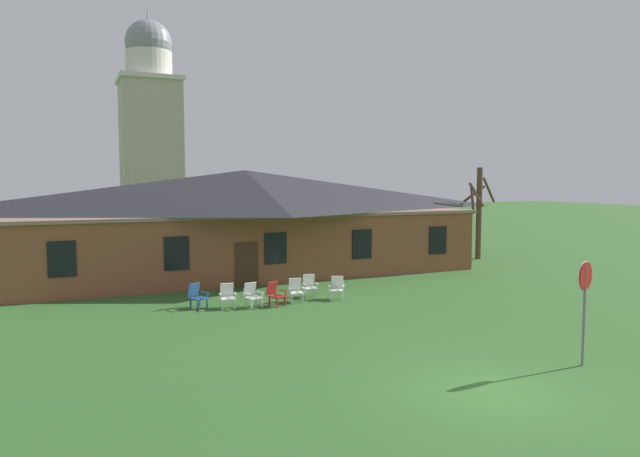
# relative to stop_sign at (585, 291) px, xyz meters

# --- Properties ---
(ground_plane) EXTENTS (200.00, 200.00, 0.00)m
(ground_plane) POSITION_rel_stop_sign_xyz_m (-3.51, -0.63, -2.03)
(ground_plane) COLOR #336028
(brick_building) EXTENTS (24.27, 10.40, 5.58)m
(brick_building) POSITION_rel_stop_sign_xyz_m (-3.51, 19.84, 0.81)
(brick_building) COLOR brown
(brick_building) RESTS_ON ground
(dome_tower) EXTENTS (5.18, 5.18, 19.41)m
(dome_tower) POSITION_rel_stop_sign_xyz_m (-5.84, 40.09, 6.85)
(dome_tower) COLOR #BCB29E
(dome_tower) RESTS_ON ground
(stop_sign) EXTENTS (0.77, 0.29, 2.85)m
(stop_sign) POSITION_rel_stop_sign_xyz_m (0.00, 0.00, 0.00)
(stop_sign) COLOR slate
(stop_sign) RESTS_ON ground
(lawn_chair_by_porch) EXTENTS (0.81, 0.85, 0.96)m
(lawn_chair_by_porch) POSITION_rel_stop_sign_xyz_m (-8.03, 11.36, -1.53)
(lawn_chair_by_porch) COLOR #2D5693
(lawn_chair_by_porch) RESTS_ON ground
(lawn_chair_near_door) EXTENTS (0.70, 0.74, 0.96)m
(lawn_chair_near_door) POSITION_rel_stop_sign_xyz_m (-6.93, 10.83, -1.53)
(lawn_chair_near_door) COLOR white
(lawn_chair_near_door) RESTS_ON ground
(lawn_chair_left_end) EXTENTS (0.73, 0.77, 0.96)m
(lawn_chair_left_end) POSITION_rel_stop_sign_xyz_m (-5.99, 10.59, -1.53)
(lawn_chair_left_end) COLOR white
(lawn_chair_left_end) RESTS_ON ground
(lawn_chair_middle) EXTENTS (0.80, 0.84, 0.96)m
(lawn_chair_middle) POSITION_rel_stop_sign_xyz_m (-5.08, 10.46, -1.53)
(lawn_chair_middle) COLOR maroon
(lawn_chair_middle) RESTS_ON ground
(lawn_chair_right_end) EXTENTS (0.71, 0.75, 0.96)m
(lawn_chair_right_end) POSITION_rel_stop_sign_xyz_m (-4.04, 10.83, -1.53)
(lawn_chair_right_end) COLOR white
(lawn_chair_right_end) RESTS_ON ground
(lawn_chair_far_side) EXTENTS (0.70, 0.73, 0.96)m
(lawn_chair_far_side) POSITION_rel_stop_sign_xyz_m (-3.13, 11.52, -1.53)
(lawn_chair_far_side) COLOR silver
(lawn_chair_far_side) RESTS_ON ground
(lawn_chair_under_eave) EXTENTS (0.83, 0.86, 0.96)m
(lawn_chair_under_eave) POSITION_rel_stop_sign_xyz_m (-2.25, 10.64, -1.53)
(lawn_chair_under_eave) COLOR white
(lawn_chair_under_eave) RESTS_ON ground
(bare_tree_beside_building) EXTENTS (1.67, 1.87, 5.84)m
(bare_tree_beside_building) POSITION_rel_stop_sign_xyz_m (11.47, 18.38, 1.13)
(bare_tree_beside_building) COLOR brown
(bare_tree_beside_building) RESTS_ON ground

